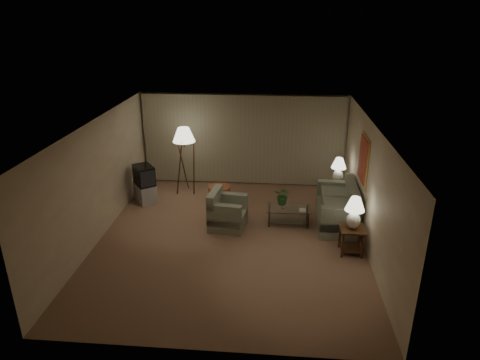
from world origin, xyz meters
name	(u,v)px	position (x,y,z in m)	size (l,w,h in m)	color
ground	(231,239)	(0.00, 0.00, 0.00)	(7.00, 7.00, 0.00)	#8B654C
room_shell	(238,147)	(0.02, 1.51, 1.75)	(6.04, 7.02, 2.72)	beige
sofa	(337,209)	(2.50, 0.97, 0.40)	(1.85, 1.02, 0.80)	gray
armchair	(228,213)	(-0.13, 0.57, 0.36)	(1.09, 1.05, 0.73)	gray
side_table_near	(352,236)	(2.65, -0.38, 0.41)	(0.52, 0.52, 0.60)	#341C0E
side_table_far	(337,189)	(2.65, 2.22, 0.40)	(0.49, 0.41, 0.60)	#341C0E
table_lamp_near	(354,210)	(2.65, -0.38, 1.02)	(0.42, 0.42, 0.72)	white
table_lamp_far	(339,168)	(2.65, 2.22, 1.00)	(0.40, 0.40, 0.69)	white
coffee_table	(289,213)	(1.33, 0.87, 0.28)	(1.08, 0.59, 0.41)	silver
tv_cabinet	(146,193)	(-2.55, 1.86, 0.25)	(0.77, 0.83, 0.50)	#B5B6B8
crt_tv	(144,175)	(-2.55, 1.86, 0.76)	(0.72, 0.76, 0.53)	black
floor_lamp	(185,159)	(-1.56, 2.57, 1.00)	(0.62, 0.62, 1.92)	#341C0E
ottoman	(219,193)	(-0.55, 2.12, 0.20)	(0.61, 0.61, 0.40)	#B2663C
vase	(283,205)	(1.18, 0.87, 0.49)	(0.15, 0.15, 0.16)	white
flowers	(283,193)	(1.18, 0.87, 0.80)	(0.41, 0.36, 0.46)	#346B2F
book	(299,210)	(1.58, 0.77, 0.42)	(0.16, 0.21, 0.02)	olive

